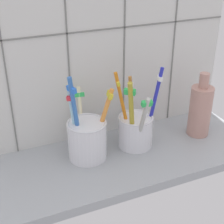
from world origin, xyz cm
name	(u,v)px	position (x,y,z in cm)	size (l,w,h in cm)	color
counter_slab	(117,161)	(0.00, 0.00, 1.00)	(64.00, 22.00, 2.00)	#9EA3A8
tile_wall_back	(95,50)	(0.00, 12.00, 22.50)	(64.00, 2.20, 45.00)	silver
toothbrush_cup_left	(87,137)	(-5.71, 3.00, 6.78)	(10.01, 10.62, 18.96)	white
toothbrush_cup_right	(136,128)	(5.59, 2.73, 6.52)	(10.55, 11.31, 18.35)	white
ceramic_vase	(200,110)	(21.77, 1.52, 8.37)	(5.18, 5.18, 15.40)	tan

